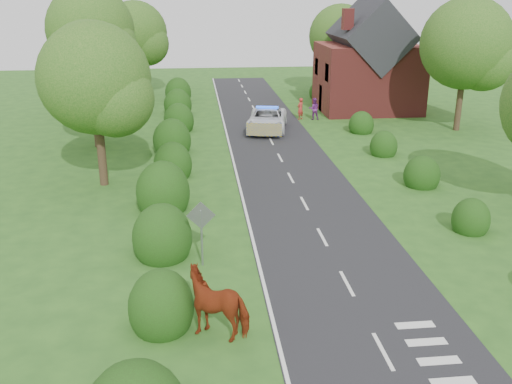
{
  "coord_description": "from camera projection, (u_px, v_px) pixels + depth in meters",
  "views": [
    {
      "loc": [
        -5.06,
        -17.28,
        9.69
      ],
      "look_at": [
        -2.53,
        6.29,
        1.3
      ],
      "focal_mm": 40.0,
      "sensor_mm": 36.0,
      "label": 1
    }
  ],
  "objects": [
    {
      "name": "hedgerow_left",
      "position": [
        170.0,
        171.0,
        30.0
      ],
      "size": [
        2.75,
        50.41,
        3.0
      ],
      "color": "#1F3613",
      "rests_on": "ground"
    },
    {
      "name": "road",
      "position": [
        283.0,
        162.0,
        34.0
      ],
      "size": [
        6.0,
        70.0,
        0.02
      ],
      "primitive_type": "cube",
      "color": "black",
      "rests_on": "ground"
    },
    {
      "name": "pedestrian_purple",
      "position": [
        314.0,
        109.0,
        45.1
      ],
      "size": [
        0.85,
        0.67,
        1.72
      ],
      "primitive_type": "imported",
      "rotation": [
        0.0,
        0.0,
        3.12
      ],
      "color": "#6A2274",
      "rests_on": "ground"
    },
    {
      "name": "tree_left_c",
      "position": [
        94.0,
        34.0,
        44.44
      ],
      "size": [
        6.97,
        6.8,
        10.22
      ],
      "color": "#332316",
      "rests_on": "ground"
    },
    {
      "name": "tree_left_d",
      "position": [
        138.0,
        36.0,
        54.38
      ],
      "size": [
        6.15,
        6.0,
        8.89
      ],
      "color": "#332316",
      "rests_on": "ground"
    },
    {
      "name": "hedgerow_right",
      "position": [
        413.0,
        169.0,
        30.93
      ],
      "size": [
        2.1,
        45.78,
        2.1
      ],
      "color": "#1F3613",
      "rests_on": "ground"
    },
    {
      "name": "pedestrian_red",
      "position": [
        300.0,
        109.0,
        45.14
      ],
      "size": [
        0.74,
        0.71,
        1.71
      ],
      "primitive_type": "imported",
      "rotation": [
        0.0,
        0.0,
        3.82
      ],
      "color": "#AF2C27",
      "rests_on": "ground"
    },
    {
      "name": "ground",
      "position": [
        347.0,
        284.0,
        19.94
      ],
      "size": [
        120.0,
        120.0,
        0.0
      ],
      "primitive_type": "plane",
      "color": "#29541D"
    },
    {
      "name": "cow",
      "position": [
        219.0,
        306.0,
        16.93
      ],
      "size": [
        2.69,
        2.04,
        1.7
      ],
      "primitive_type": "imported",
      "rotation": [
        0.0,
        0.0,
        -1.94
      ],
      "color": "maroon",
      "rests_on": "ground"
    },
    {
      "name": "tree_right_c",
      "position": [
        343.0,
        39.0,
        54.57
      ],
      "size": [
        6.15,
        6.0,
        8.58
      ],
      "color": "#332316",
      "rests_on": "ground"
    },
    {
      "name": "road_markings",
      "position": [
        260.0,
        174.0,
        31.89
      ],
      "size": [
        4.96,
        70.0,
        0.01
      ],
      "color": "white",
      "rests_on": "road"
    },
    {
      "name": "tree_left_b",
      "position": [
        95.0,
        69.0,
        35.74
      ],
      "size": [
        5.74,
        5.6,
        8.07
      ],
      "color": "#332316",
      "rests_on": "ground"
    },
    {
      "name": "house",
      "position": [
        368.0,
        65.0,
        47.75
      ],
      "size": [
        8.0,
        7.4,
        9.17
      ],
      "color": "maroon",
      "rests_on": "ground"
    },
    {
      "name": "tree_right_b",
      "position": [
        471.0,
        47.0,
        39.87
      ],
      "size": [
        6.56,
        6.4,
        9.4
      ],
      "color": "#332316",
      "rests_on": "ground"
    },
    {
      "name": "tree_left_a",
      "position": [
        100.0,
        83.0,
        28.29
      ],
      "size": [
        5.74,
        5.6,
        8.38
      ],
      "color": "#332316",
      "rests_on": "ground"
    },
    {
      "name": "police_van",
      "position": [
        267.0,
        119.0,
        41.64
      ],
      "size": [
        3.78,
        6.27,
        1.77
      ],
      "rotation": [
        0.0,
        0.0,
        -0.2
      ],
      "color": "white",
      "rests_on": "ground"
    },
    {
      "name": "road_sign",
      "position": [
        201.0,
        224.0,
        20.76
      ],
      "size": [
        1.06,
        0.08,
        2.53
      ],
      "color": "gray",
      "rests_on": "ground"
    }
  ]
}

